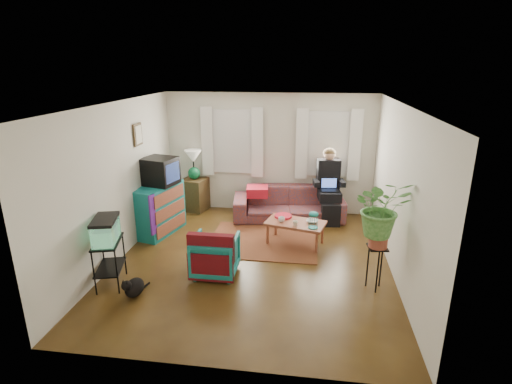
# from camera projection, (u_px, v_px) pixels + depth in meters

# --- Properties ---
(floor) EXTENTS (4.50, 5.00, 0.01)m
(floor) POSITION_uv_depth(u_px,v_px,m) (253.00, 261.00, 6.72)
(floor) COLOR #4F2B14
(floor) RESTS_ON ground
(ceiling) EXTENTS (4.50, 5.00, 0.01)m
(ceiling) POSITION_uv_depth(u_px,v_px,m) (252.00, 104.00, 5.92)
(ceiling) COLOR white
(ceiling) RESTS_ON wall_back
(wall_back) EXTENTS (4.50, 0.01, 2.60)m
(wall_back) POSITION_uv_depth(u_px,v_px,m) (269.00, 154.00, 8.67)
(wall_back) COLOR silver
(wall_back) RESTS_ON floor
(wall_front) EXTENTS (4.50, 0.01, 2.60)m
(wall_front) POSITION_uv_depth(u_px,v_px,m) (216.00, 262.00, 3.96)
(wall_front) COLOR silver
(wall_front) RESTS_ON floor
(wall_left) EXTENTS (0.01, 5.00, 2.60)m
(wall_left) POSITION_uv_depth(u_px,v_px,m) (118.00, 182.00, 6.61)
(wall_left) COLOR silver
(wall_left) RESTS_ON floor
(wall_right) EXTENTS (0.01, 5.00, 2.60)m
(wall_right) POSITION_uv_depth(u_px,v_px,m) (400.00, 194.00, 6.02)
(wall_right) COLOR silver
(wall_right) RESTS_ON floor
(window_left) EXTENTS (1.08, 0.04, 1.38)m
(window_left) POSITION_uv_depth(u_px,v_px,m) (233.00, 142.00, 8.68)
(window_left) COLOR white
(window_left) RESTS_ON wall_back
(window_right) EXTENTS (1.08, 0.04, 1.38)m
(window_right) POSITION_uv_depth(u_px,v_px,m) (328.00, 144.00, 8.42)
(window_right) COLOR white
(window_right) RESTS_ON wall_back
(curtains_left) EXTENTS (1.36, 0.06, 1.50)m
(curtains_left) POSITION_uv_depth(u_px,v_px,m) (232.00, 142.00, 8.61)
(curtains_left) COLOR white
(curtains_left) RESTS_ON wall_back
(curtains_right) EXTENTS (1.36, 0.06, 1.50)m
(curtains_right) POSITION_uv_depth(u_px,v_px,m) (328.00, 145.00, 8.34)
(curtains_right) COLOR white
(curtains_right) RESTS_ON wall_back
(picture_frame) EXTENTS (0.04, 0.32, 0.40)m
(picture_frame) POSITION_uv_depth(u_px,v_px,m) (138.00, 135.00, 7.21)
(picture_frame) COLOR #3D2616
(picture_frame) RESTS_ON wall_left
(area_rug) EXTENTS (2.01, 1.61, 0.01)m
(area_rug) POSITION_uv_depth(u_px,v_px,m) (263.00, 241.00, 7.47)
(area_rug) COLOR brown
(area_rug) RESTS_ON floor
(sofa) EXTENTS (2.41, 1.21, 0.90)m
(sofa) POSITION_uv_depth(u_px,v_px,m) (289.00, 198.00, 8.45)
(sofa) COLOR brown
(sofa) RESTS_ON floor
(seated_person) EXTENTS (0.67, 0.78, 1.38)m
(seated_person) POSITION_uv_depth(u_px,v_px,m) (328.00, 188.00, 8.37)
(seated_person) COLOR black
(seated_person) RESTS_ON sofa
(side_table) EXTENTS (0.60, 0.60, 0.73)m
(side_table) POSITION_uv_depth(u_px,v_px,m) (195.00, 194.00, 8.98)
(side_table) COLOR #3D2917
(side_table) RESTS_ON floor
(table_lamp) EXTENTS (0.45, 0.45, 0.66)m
(table_lamp) POSITION_uv_depth(u_px,v_px,m) (194.00, 165.00, 8.78)
(table_lamp) COLOR white
(table_lamp) RESTS_ON side_table
(dresser) EXTENTS (0.79, 1.17, 0.97)m
(dresser) POSITION_uv_depth(u_px,v_px,m) (158.00, 209.00, 7.73)
(dresser) COLOR #137575
(dresser) RESTS_ON floor
(crt_tv) EXTENTS (0.71, 0.67, 0.52)m
(crt_tv) POSITION_uv_depth(u_px,v_px,m) (160.00, 171.00, 7.59)
(crt_tv) COLOR black
(crt_tv) RESTS_ON dresser
(aquarium_stand) EXTENTS (0.50, 0.70, 0.71)m
(aquarium_stand) POSITION_uv_depth(u_px,v_px,m) (110.00, 263.00, 5.92)
(aquarium_stand) COLOR black
(aquarium_stand) RESTS_ON floor
(aquarium) EXTENTS (0.45, 0.64, 0.37)m
(aquarium) POSITION_uv_depth(u_px,v_px,m) (106.00, 230.00, 5.76)
(aquarium) COLOR #7FD899
(aquarium) RESTS_ON aquarium_stand
(black_cat) EXTENTS (0.34, 0.43, 0.32)m
(black_cat) POSITION_uv_depth(u_px,v_px,m) (134.00, 286.00, 5.68)
(black_cat) COLOR black
(black_cat) RESTS_ON floor
(armchair) EXTENTS (0.68, 0.64, 0.70)m
(armchair) POSITION_uv_depth(u_px,v_px,m) (215.00, 253.00, 6.23)
(armchair) COLOR #135675
(armchair) RESTS_ON floor
(serape_throw) EXTENTS (0.70, 0.16, 0.58)m
(serape_throw) POSITION_uv_depth(u_px,v_px,m) (211.00, 253.00, 5.94)
(serape_throw) COLOR #9E0A0A
(serape_throw) RESTS_ON armchair
(coffee_table) EXTENTS (1.16, 0.82, 0.43)m
(coffee_table) POSITION_uv_depth(u_px,v_px,m) (295.00, 233.00, 7.31)
(coffee_table) COLOR brown
(coffee_table) RESTS_ON floor
(cup_a) EXTENTS (0.14, 0.14, 0.09)m
(cup_a) POSITION_uv_depth(u_px,v_px,m) (281.00, 220.00, 7.23)
(cup_a) COLOR white
(cup_a) RESTS_ON coffee_table
(cup_b) EXTENTS (0.12, 0.12, 0.09)m
(cup_b) POSITION_uv_depth(u_px,v_px,m) (295.00, 223.00, 7.06)
(cup_b) COLOR beige
(cup_b) RESTS_ON coffee_table
(bowl) EXTENTS (0.25, 0.25, 0.05)m
(bowl) POSITION_uv_depth(u_px,v_px,m) (312.00, 221.00, 7.21)
(bowl) COLOR white
(bowl) RESTS_ON coffee_table
(snack_tray) EXTENTS (0.39, 0.39, 0.04)m
(snack_tray) POSITION_uv_depth(u_px,v_px,m) (283.00, 216.00, 7.46)
(snack_tray) COLOR #B21414
(snack_tray) RESTS_ON coffee_table
(birdcage) EXTENTS (0.21, 0.21, 0.30)m
(birdcage) POSITION_uv_depth(u_px,v_px,m) (313.00, 220.00, 6.93)
(birdcage) COLOR #115B6B
(birdcage) RESTS_ON coffee_table
(plant_stand) EXTENTS (0.32, 0.32, 0.67)m
(plant_stand) POSITION_uv_depth(u_px,v_px,m) (375.00, 268.00, 5.82)
(plant_stand) COLOR black
(plant_stand) RESTS_ON floor
(potted_plant) EXTENTS (0.85, 0.76, 0.86)m
(potted_plant) POSITION_uv_depth(u_px,v_px,m) (381.00, 217.00, 5.57)
(potted_plant) COLOR #599947
(potted_plant) RESTS_ON plant_stand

